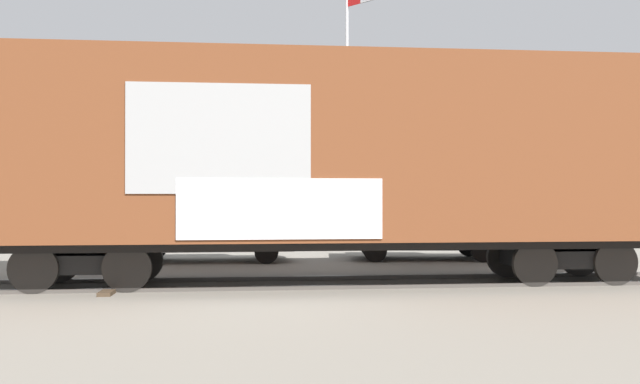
# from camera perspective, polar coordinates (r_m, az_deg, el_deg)

# --- Properties ---
(ground_plane) EXTENTS (260.00, 260.00, 0.00)m
(ground_plane) POSITION_cam_1_polar(r_m,az_deg,el_deg) (13.22, -0.34, -8.26)
(ground_plane) COLOR slate
(track) EXTENTS (60.00, 4.62, 0.08)m
(track) POSITION_cam_1_polar(r_m,az_deg,el_deg) (13.47, 7.28, -7.94)
(track) COLOR #4C4742
(track) RESTS_ON ground_plane
(freight_car) EXTENTS (15.02, 3.85, 4.79)m
(freight_car) POSITION_cam_1_polar(r_m,az_deg,el_deg) (13.13, 1.16, 3.40)
(freight_car) COLOR brown
(freight_car) RESTS_ON ground_plane
(flagpole) EXTENTS (0.96, 1.01, 9.48)m
(flagpole) POSITION_cam_1_polar(r_m,az_deg,el_deg) (23.02, 2.72, 9.33)
(flagpole) COLOR silver
(flagpole) RESTS_ON ground_plane
(hillside) EXTENTS (141.86, 39.87, 16.97)m
(hillside) POSITION_cam_1_polar(r_m,az_deg,el_deg) (89.07, -2.22, 2.39)
(hillside) COLOR silver
(hillside) RESTS_ON ground_plane
(parked_car_white) EXTENTS (4.74, 2.08, 1.65)m
(parked_car_white) POSITION_cam_1_polar(r_m,az_deg,el_deg) (18.00, -10.18, -3.44)
(parked_car_white) COLOR silver
(parked_car_white) RESTS_ON ground_plane
(parked_car_black) EXTENTS (4.43, 2.09, 1.68)m
(parked_car_black) POSITION_cam_1_polar(r_m,az_deg,el_deg) (18.56, 9.15, -3.30)
(parked_car_black) COLOR black
(parked_car_black) RESTS_ON ground_plane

